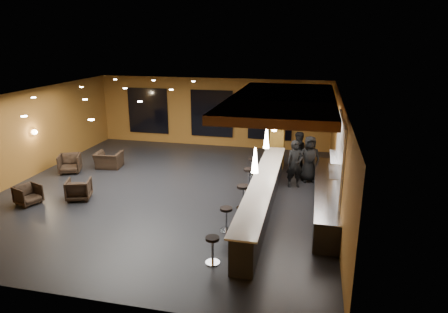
% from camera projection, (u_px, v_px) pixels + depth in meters
% --- Properties ---
extents(floor, '(12.00, 13.00, 0.10)m').
position_uv_depth(floor, '(169.00, 191.00, 14.96)').
color(floor, black).
rests_on(floor, ground).
extents(ceiling, '(12.00, 13.00, 0.10)m').
position_uv_depth(ceiling, '(165.00, 95.00, 13.91)').
color(ceiling, black).
extents(wall_back, '(12.00, 0.10, 3.50)m').
position_uv_depth(wall_back, '(212.00, 112.00, 20.54)').
color(wall_back, brown).
rests_on(wall_back, floor).
extents(wall_front, '(12.00, 0.10, 3.50)m').
position_uv_depth(wall_front, '(56.00, 226.00, 8.33)').
color(wall_front, brown).
rests_on(wall_front, floor).
extents(wall_left, '(0.10, 13.00, 3.50)m').
position_uv_depth(wall_left, '(22.00, 136.00, 15.72)').
color(wall_left, brown).
rests_on(wall_left, floor).
extents(wall_right, '(0.10, 13.00, 3.50)m').
position_uv_depth(wall_right, '(340.00, 156.00, 13.15)').
color(wall_right, brown).
rests_on(wall_right, floor).
extents(wood_soffit, '(3.60, 8.00, 0.28)m').
position_uv_depth(wood_soffit, '(282.00, 100.00, 14.05)').
color(wood_soffit, '#9A552D').
rests_on(wood_soffit, ceiling).
extents(window_left, '(2.20, 0.06, 2.40)m').
position_uv_depth(window_left, '(148.00, 111.00, 21.20)').
color(window_left, black).
rests_on(window_left, wall_back).
extents(window_center, '(2.20, 0.06, 2.40)m').
position_uv_depth(window_center, '(212.00, 114.00, 20.45)').
color(window_center, black).
rests_on(window_center, wall_back).
extents(window_right, '(2.20, 0.06, 2.40)m').
position_uv_depth(window_right, '(270.00, 116.00, 19.82)').
color(window_right, black).
rests_on(window_right, wall_back).
extents(tile_backsplash, '(0.06, 3.20, 2.40)m').
position_uv_depth(tile_backsplash, '(340.00, 157.00, 12.16)').
color(tile_backsplash, white).
rests_on(tile_backsplash, wall_right).
extents(bar_counter, '(0.60, 8.00, 1.00)m').
position_uv_depth(bar_counter, '(263.00, 196.00, 13.09)').
color(bar_counter, black).
rests_on(bar_counter, floor).
extents(bar_top, '(0.78, 8.10, 0.05)m').
position_uv_depth(bar_top, '(263.00, 181.00, 12.94)').
color(bar_top, silver).
rests_on(bar_top, bar_counter).
extents(prep_counter, '(0.70, 6.00, 0.86)m').
position_uv_depth(prep_counter, '(325.00, 197.00, 13.16)').
color(prep_counter, black).
rests_on(prep_counter, floor).
extents(prep_top, '(0.72, 6.00, 0.03)m').
position_uv_depth(prep_top, '(326.00, 185.00, 13.02)').
color(prep_top, silver).
rests_on(prep_top, prep_counter).
extents(wall_shelf_lower, '(0.30, 1.50, 0.03)m').
position_uv_depth(wall_shelf_lower, '(334.00, 171.00, 12.12)').
color(wall_shelf_lower, silver).
rests_on(wall_shelf_lower, wall_right).
extents(wall_shelf_upper, '(0.30, 1.50, 0.03)m').
position_uv_depth(wall_shelf_upper, '(335.00, 157.00, 11.99)').
color(wall_shelf_upper, silver).
rests_on(wall_shelf_upper, wall_right).
extents(column, '(0.60, 0.60, 3.50)m').
position_uv_depth(column, '(278.00, 128.00, 17.02)').
color(column, olive).
rests_on(column, floor).
extents(wall_sconce, '(0.22, 0.22, 0.22)m').
position_uv_depth(wall_sconce, '(34.00, 132.00, 16.13)').
color(wall_sconce, '#FFE5B2').
rests_on(wall_sconce, wall_left).
extents(pendant_0, '(0.20, 0.20, 0.70)m').
position_uv_depth(pendant_0, '(255.00, 160.00, 10.69)').
color(pendant_0, white).
rests_on(pendant_0, wood_soffit).
extents(pendant_1, '(0.20, 0.20, 0.70)m').
position_uv_depth(pendant_1, '(266.00, 138.00, 13.02)').
color(pendant_1, white).
rests_on(pendant_1, wood_soffit).
extents(pendant_2, '(0.20, 0.20, 0.70)m').
position_uv_depth(pendant_2, '(274.00, 122.00, 15.35)').
color(pendant_2, white).
rests_on(pendant_2, wood_soffit).
extents(staff_a, '(0.77, 0.63, 1.81)m').
position_uv_depth(staff_a, '(295.00, 164.00, 15.02)').
color(staff_a, black).
rests_on(staff_a, floor).
extents(staff_b, '(1.00, 0.83, 1.88)m').
position_uv_depth(staff_b, '(300.00, 155.00, 16.09)').
color(staff_b, black).
rests_on(staff_b, floor).
extents(staff_c, '(1.01, 0.79, 1.83)m').
position_uv_depth(staff_c, '(309.00, 159.00, 15.61)').
color(staff_c, black).
rests_on(staff_c, floor).
extents(armchair_a, '(0.95, 0.94, 0.68)m').
position_uv_depth(armchair_a, '(28.00, 195.00, 13.63)').
color(armchair_a, black).
rests_on(armchair_a, floor).
extents(armchair_b, '(1.01, 1.02, 0.74)m').
position_uv_depth(armchair_b, '(79.00, 189.00, 14.02)').
color(armchair_b, black).
rests_on(armchair_b, floor).
extents(armchair_c, '(1.12, 1.14, 0.79)m').
position_uv_depth(armchair_c, '(70.00, 163.00, 16.74)').
color(armchair_c, black).
rests_on(armchair_c, floor).
extents(armchair_d, '(1.17, 1.05, 0.70)m').
position_uv_depth(armchair_d, '(109.00, 160.00, 17.36)').
color(armchair_d, black).
rests_on(armchair_d, floor).
extents(bar_stool_0, '(0.37, 0.37, 0.73)m').
position_uv_depth(bar_stool_0, '(213.00, 247.00, 10.03)').
color(bar_stool_0, silver).
rests_on(bar_stool_0, floor).
extents(bar_stool_1, '(0.38, 0.38, 0.75)m').
position_uv_depth(bar_stool_1, '(226.00, 216.00, 11.69)').
color(bar_stool_1, silver).
rests_on(bar_stool_1, floor).
extents(bar_stool_2, '(0.42, 0.42, 0.83)m').
position_uv_depth(bar_stool_2, '(243.00, 194.00, 13.18)').
color(bar_stool_2, silver).
rests_on(bar_stool_2, floor).
extents(bar_stool_3, '(0.42, 0.42, 0.84)m').
position_uv_depth(bar_stool_3, '(249.00, 176.00, 14.83)').
color(bar_stool_3, silver).
rests_on(bar_stool_3, floor).
extents(bar_stool_4, '(0.36, 0.36, 0.71)m').
position_uv_depth(bar_stool_4, '(252.00, 165.00, 16.40)').
color(bar_stool_4, silver).
rests_on(bar_stool_4, floor).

